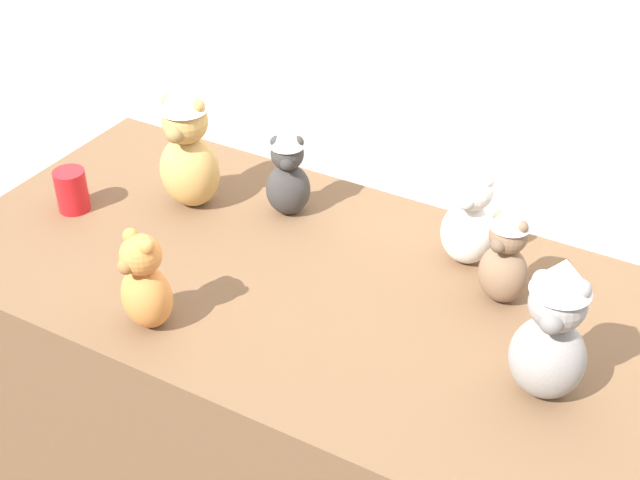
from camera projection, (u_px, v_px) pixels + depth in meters
display_table at (320, 405)px, 2.20m from camera, size 1.81×0.85×0.78m
teddy_bear_honey at (187, 146)px, 2.16m from camera, size 0.17×0.15×0.34m
teddy_bear_ginger at (145, 284)px, 1.80m from camera, size 0.14×0.13×0.23m
teddy_bear_snow at (469, 220)px, 1.98m from camera, size 0.13×0.11×0.25m
teddy_bear_charcoal at (288, 172)px, 2.15m from camera, size 0.14×0.14×0.25m
teddy_bear_ash at (552, 331)px, 1.61m from camera, size 0.15×0.13×0.32m
teddy_bear_mocha at (506, 255)px, 1.86m from camera, size 0.13×0.12×0.25m
party_cup_red at (72, 190)px, 2.20m from camera, size 0.08×0.08×0.11m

